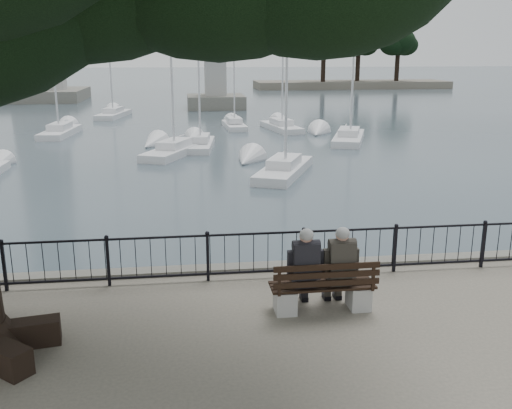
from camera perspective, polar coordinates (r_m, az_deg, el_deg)
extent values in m
cube|color=#5B5952|center=(12.70, -0.29, -8.60)|extent=(200.00, 0.40, 1.20)
plane|color=#313E47|center=(111.69, -6.76, 12.11)|extent=(260.00, 260.00, 0.00)
cube|color=black|center=(11.71, 0.00, -2.93)|extent=(22.00, 0.04, 0.04)
cube|color=black|center=(11.99, 0.00, -6.70)|extent=(22.00, 0.04, 0.04)
cube|color=gray|center=(10.51, 2.92, -9.59)|extent=(0.38, 0.48, 0.44)
cube|color=gray|center=(10.83, 10.22, -9.04)|extent=(0.38, 0.48, 0.44)
cube|color=black|center=(10.54, 6.67, -8.05)|extent=(1.92, 0.54, 0.04)
cube|color=black|center=(10.16, 7.12, -7.02)|extent=(1.91, 0.05, 0.43)
cube|color=black|center=(10.43, 4.84, -7.50)|extent=(0.38, 0.32, 0.26)
cube|color=black|center=(10.17, 5.03, -5.65)|extent=(0.47, 0.26, 0.64)
sphere|color=tan|center=(10.06, 5.04, -3.19)|extent=(0.24, 0.24, 0.24)
ellipsoid|color=gray|center=(10.03, 5.08, -3.03)|extent=(0.26, 0.26, 0.22)
cube|color=black|center=(10.85, 4.45, -8.68)|extent=(0.34, 0.47, 0.48)
cube|color=#272421|center=(10.58, 8.33, -7.27)|extent=(0.38, 0.32, 0.26)
cube|color=#272421|center=(10.33, 8.59, -5.44)|extent=(0.47, 0.26, 0.64)
sphere|color=tan|center=(10.22, 8.62, -3.01)|extent=(0.24, 0.24, 0.24)
ellipsoid|color=gray|center=(10.19, 8.67, -2.86)|extent=(0.26, 0.26, 0.22)
cube|color=#272421|center=(11.00, 7.82, -8.44)|extent=(0.34, 0.47, 0.48)
cube|color=#5B5952|center=(72.64, -20.86, 10.17)|extent=(10.33, 10.33, 1.40)
cube|color=#5B5952|center=(58.86, -4.05, 10.17)|extent=(5.68, 5.68, 1.40)
cube|color=gray|center=(58.70, -4.09, 12.50)|extent=(2.08, 2.46, 3.78)
cube|color=#5B5952|center=(58.65, -4.13, 14.49)|extent=(2.46, 2.83, 0.30)
cube|color=gray|center=(58.93, -4.16, 15.29)|extent=(1.23, 2.08, 1.32)
cube|color=gray|center=(57.99, -4.12, 15.95)|extent=(1.42, 0.95, 1.51)
sphere|color=gray|center=(57.64, -4.12, 16.99)|extent=(1.61, 1.61, 1.61)
cube|color=silver|center=(32.27, -8.15, 5.12)|extent=(3.81, 5.90, 0.64)
cube|color=silver|center=(32.19, -8.18, 5.99)|extent=(2.03, 2.62, 0.48)
cylinder|color=silver|center=(31.50, -8.62, 17.16)|extent=(0.13, 0.13, 12.86)
cube|color=silver|center=(26.80, 2.82, 3.22)|extent=(3.78, 5.93, 0.64)
cube|color=silver|center=(26.70, 2.84, 4.27)|extent=(2.02, 2.63, 0.48)
cylinder|color=silver|center=(25.91, 3.11, 14.55)|extent=(0.13, 0.13, 9.93)
cube|color=silver|center=(37.19, 9.24, 6.38)|extent=(3.68, 6.28, 0.67)
cube|color=silver|center=(37.12, 9.27, 7.15)|extent=(2.02, 2.75, 0.51)
cylinder|color=silver|center=(36.46, 9.78, 15.03)|extent=(0.13, 0.13, 10.59)
cube|color=silver|center=(41.69, -18.98, 6.69)|extent=(2.09, 5.87, 0.64)
cube|color=silver|center=(41.63, -19.04, 7.37)|extent=(1.37, 2.44, 0.48)
cylinder|color=silver|center=(41.04, -19.92, 16.25)|extent=(0.13, 0.13, 13.30)
cube|color=silver|center=(43.35, -2.19, 7.78)|extent=(1.57, 4.88, 0.54)
cube|color=silver|center=(43.29, -2.19, 8.44)|extent=(1.08, 2.01, 0.40)
cylinder|color=silver|center=(42.74, -2.23, 14.74)|extent=(0.11, 0.11, 9.90)
cube|color=silver|center=(42.17, 2.54, 7.58)|extent=(2.47, 5.75, 0.62)
cube|color=silver|center=(42.11, 2.55, 8.25)|extent=(1.50, 2.43, 0.46)
cylinder|color=silver|center=(41.51, 2.70, 14.84)|extent=(0.12, 0.12, 10.08)
cube|color=silver|center=(52.10, -14.05, 8.58)|extent=(2.77, 6.11, 0.66)
cube|color=silver|center=(52.05, -14.08, 9.13)|extent=(1.65, 2.59, 0.49)
cylinder|color=silver|center=(51.50, -14.59, 16.08)|extent=(0.13, 0.13, 13.02)
cube|color=silver|center=(34.31, -5.58, 5.79)|extent=(1.97, 5.17, 0.56)
cube|color=silver|center=(34.23, -5.60, 6.61)|extent=(1.26, 2.16, 0.42)
cylinder|color=silver|center=(33.58, -5.80, 14.62)|extent=(0.11, 0.11, 9.94)
cube|color=#5A564C|center=(92.54, 9.45, 11.73)|extent=(30.00, 8.00, 1.20)
cylinder|color=black|center=(89.19, 6.74, 13.31)|extent=(0.70, 0.70, 4.00)
ellipsoid|color=black|center=(89.17, 6.82, 15.88)|extent=(5.20, 5.20, 4.16)
cylinder|color=black|center=(92.73, 10.13, 13.25)|extent=(0.70, 0.70, 4.00)
ellipsoid|color=black|center=(92.70, 10.25, 15.72)|extent=(5.20, 5.20, 4.16)
cylinder|color=black|center=(93.74, 13.91, 13.07)|extent=(0.70, 0.70, 4.00)
ellipsoid|color=black|center=(93.72, 14.07, 15.51)|extent=(5.20, 5.20, 4.16)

